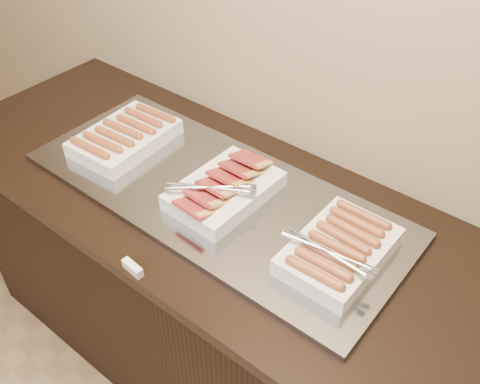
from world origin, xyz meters
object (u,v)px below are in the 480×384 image
dish_center (223,189)px  counter (223,294)px  dish_left (125,137)px  dish_right (338,249)px  warming_tray (214,193)px

dish_center → counter: bearing=167.6°
dish_left → dish_right: dish_right is taller
counter → warming_tray: size_ratio=1.72×
dish_left → dish_right: size_ratio=1.08×
warming_tray → dish_center: dish_center is taller
counter → warming_tray: (-0.02, 0.00, 0.46)m
dish_left → dish_center: bearing=-3.9°
counter → dish_left: dish_left is taller
warming_tray → counter: bearing=0.0°
dish_left → counter: bearing=-3.3°
warming_tray → dish_left: dish_left is taller
warming_tray → dish_left: size_ratio=3.46×
warming_tray → dish_right: (0.43, -0.00, 0.04)m
dish_right → counter: bearing=179.8°
counter → dish_right: dish_right is taller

